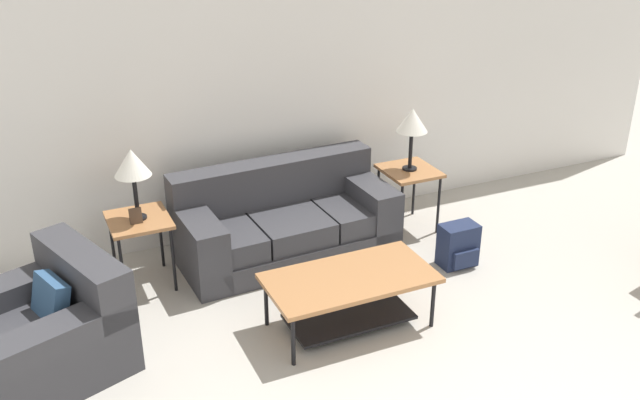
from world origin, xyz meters
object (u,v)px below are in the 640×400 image
object	(u,v)px
backpack	(458,246)
couch	(285,224)
side_table_left	(139,226)
armchair	(44,332)
table_lamp_right	(412,122)
table_lamp_left	(132,164)
side_table_right	(409,176)
coffee_table	(350,289)

from	to	relation	value
backpack	couch	bearing A→B (deg)	147.55
backpack	side_table_left	bearing A→B (deg)	162.20
armchair	table_lamp_right	size ratio (longest dim) A/B	2.16
couch	table_lamp_right	size ratio (longest dim) A/B	3.26
table_lamp_left	backpack	bearing A→B (deg)	-17.80
armchair	backpack	xyz separation A→B (m)	(3.44, 0.02, -0.09)
side_table_right	table_lamp_left	xyz separation A→B (m)	(-2.56, -0.00, 0.54)
table_lamp_right	table_lamp_left	bearing A→B (deg)	180.00
side_table_right	armchair	bearing A→B (deg)	-166.06
coffee_table	side_table_left	xyz separation A→B (m)	(-1.30, 1.27, 0.22)
table_lamp_left	table_lamp_right	distance (m)	2.56
side_table_left	table_lamp_left	xyz separation A→B (m)	(0.00, -0.00, 0.54)
armchair	side_table_right	size ratio (longest dim) A/B	2.13
coffee_table	table_lamp_right	size ratio (longest dim) A/B	2.11
table_lamp_left	backpack	size ratio (longest dim) A/B	1.55
couch	table_lamp_right	world-z (taller)	table_lamp_right
couch	side_table_left	bearing A→B (deg)	-179.91
armchair	backpack	size ratio (longest dim) A/B	3.35
side_table_left	side_table_right	distance (m)	2.56
side_table_right	coffee_table	bearing A→B (deg)	-134.86
side_table_left	backpack	xyz separation A→B (m)	(2.59, -0.83, -0.36)
couch	coffee_table	xyz separation A→B (m)	(0.02, -1.28, 0.03)
side_table_right	side_table_left	bearing A→B (deg)	180.00
armchair	table_lamp_right	world-z (taller)	table_lamp_right
coffee_table	backpack	xyz separation A→B (m)	(1.29, 0.44, -0.14)
backpack	table_lamp_left	bearing A→B (deg)	162.20
side_table_right	table_lamp_left	size ratio (longest dim) A/B	1.02
couch	backpack	xyz separation A→B (m)	(1.31, -0.83, -0.11)
side_table_right	backpack	xyz separation A→B (m)	(0.03, -0.83, -0.36)
armchair	couch	bearing A→B (deg)	21.74
coffee_table	side_table_right	bearing A→B (deg)	45.14
armchair	coffee_table	world-z (taller)	armchair
side_table_right	backpack	world-z (taller)	side_table_right
coffee_table	side_table_left	bearing A→B (deg)	135.47
couch	table_lamp_left	bearing A→B (deg)	-179.91
armchair	backpack	world-z (taller)	armchair
table_lamp_right	backpack	size ratio (longest dim) A/B	1.55
coffee_table	table_lamp_left	distance (m)	1.97
couch	backpack	bearing A→B (deg)	-32.45
side_table_left	armchair	bearing A→B (deg)	-135.11
table_lamp_right	armchair	bearing A→B (deg)	-166.06
couch	armchair	distance (m)	2.29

